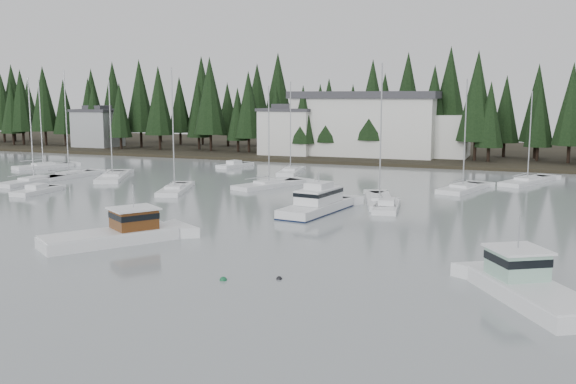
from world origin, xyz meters
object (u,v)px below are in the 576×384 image
(sailboat_4, at_px, (175,191))
(sailboat_6, at_px, (34,182))
(sailboat_11, at_px, (290,173))
(runabout_3, at_px, (234,166))
(sailboat_8, at_px, (463,190))
(runabout_0, at_px, (37,192))
(sailboat_1, at_px, (113,178))
(lobster_boat_teal, at_px, (529,290))
(sailboat_12, at_px, (69,177))
(runabout_1, at_px, (387,208))
(cabin_cruiser_center, at_px, (317,205))
(sailboat_5, at_px, (43,167))
(harbor_inn, at_px, (378,125))
(sailboat_9, at_px, (379,202))
(sailboat_2, at_px, (527,183))
(house_west, at_px, (288,130))
(sailboat_7, at_px, (269,186))
(house_far_west, at_px, (98,127))
(lobster_boat_brown, at_px, (115,235))

(sailboat_4, bearing_deg, sailboat_6, 70.47)
(sailboat_11, bearing_deg, runabout_3, 59.21)
(sailboat_8, bearing_deg, runabout_0, 129.67)
(runabout_0, bearing_deg, sailboat_1, -3.00)
(sailboat_4, bearing_deg, runabout_3, -8.34)
(lobster_boat_teal, bearing_deg, sailboat_12, 28.48)
(sailboat_8, distance_m, runabout_3, 36.93)
(sailboat_6, relative_size, runabout_0, 2.17)
(runabout_1, bearing_deg, sailboat_1, 67.95)
(sailboat_6, bearing_deg, cabin_cruiser_center, -98.55)
(sailboat_5, relative_size, sailboat_12, 0.93)
(cabin_cruiser_center, xyz_separation_m, sailboat_8, (11.04, 19.07, -0.57))
(runabout_1, bearing_deg, harbor_inn, 6.32)
(harbor_inn, relative_size, runabout_0, 4.77)
(lobster_boat_teal, distance_m, sailboat_11, 57.25)
(runabout_0, bearing_deg, runabout_3, -18.32)
(sailboat_5, bearing_deg, sailboat_6, -119.11)
(lobster_boat_teal, distance_m, sailboat_4, 46.32)
(sailboat_9, distance_m, sailboat_12, 43.31)
(harbor_inn, height_order, sailboat_11, sailboat_11)
(lobster_boat_teal, xyz_separation_m, sailboat_8, (-7.70, 39.49, -0.51))
(sailboat_9, distance_m, runabout_1, 3.53)
(cabin_cruiser_center, bearing_deg, sailboat_2, -23.54)
(sailboat_1, relative_size, runabout_3, 2.12)
(cabin_cruiser_center, height_order, lobster_boat_teal, lobster_boat_teal)
(harbor_inn, relative_size, sailboat_11, 2.24)
(house_west, bearing_deg, runabout_3, -95.73)
(sailboat_2, height_order, sailboat_7, sailboat_7)
(house_far_west, xyz_separation_m, harbor_inn, (57.04, 1.34, 1.37))
(sailboat_2, relative_size, sailboat_6, 0.88)
(sailboat_12, height_order, runabout_0, sailboat_12)
(sailboat_5, height_order, sailboat_6, sailboat_5)
(harbor_inn, bearing_deg, sailboat_7, -95.55)
(lobster_boat_teal, bearing_deg, sailboat_1, 24.82)
(sailboat_4, bearing_deg, runabout_1, -114.80)
(house_west, bearing_deg, cabin_cruiser_center, -65.91)
(house_far_west, height_order, sailboat_7, sailboat_7)
(sailboat_7, xyz_separation_m, runabout_0, (-21.98, -14.09, 0.07))
(cabin_cruiser_center, distance_m, lobster_boat_teal, 27.71)
(sailboat_6, bearing_deg, lobster_boat_brown, -127.93)
(runabout_0, bearing_deg, lobster_boat_brown, -129.06)
(house_west, bearing_deg, lobster_boat_teal, -59.67)
(sailboat_1, height_order, sailboat_2, sailboat_1)
(sailboat_2, height_order, runabout_1, sailboat_2)
(sailboat_1, relative_size, sailboat_7, 1.07)
(sailboat_9, relative_size, sailboat_11, 1.10)
(house_west, bearing_deg, lobster_boat_brown, -79.62)
(sailboat_11, relative_size, runabout_0, 2.13)
(sailboat_5, bearing_deg, sailboat_12, -101.91)
(sailboat_1, height_order, sailboat_8, sailboat_1)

